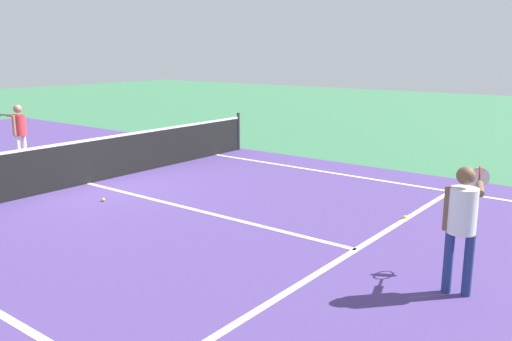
{
  "coord_description": "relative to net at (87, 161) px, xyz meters",
  "views": [
    {
      "loc": [
        -6.6,
        -9.69,
        2.8
      ],
      "look_at": [
        -0.28,
        -4.8,
        1.0
      ],
      "focal_mm": 37.43,
      "sensor_mm": 36.0,
      "label": 1
    }
  ],
  "objects": [
    {
      "name": "line_sideline_right",
      "position": [
        4.11,
        -5.95,
        -0.49
      ],
      "size": [
        0.1,
        11.89,
        0.01
      ],
      "primitive_type": "cube",
      "color": "white",
      "rests_on": "ground_plane"
    },
    {
      "name": "ground_plane",
      "position": [
        0.0,
        0.0,
        -0.49
      ],
      "size": [
        60.0,
        60.0,
        0.0
      ],
      "primitive_type": "plane",
      "color": "#38724C"
    },
    {
      "name": "line_center_service",
      "position": [
        0.0,
        -3.2,
        -0.49
      ],
      "size": [
        0.1,
        6.4,
        0.01
      ],
      "primitive_type": "cube",
      "color": "white",
      "rests_on": "ground_plane"
    },
    {
      "name": "player_far",
      "position": [
        0.19,
        3.06,
        0.43
      ],
      "size": [
        0.45,
        1.16,
        1.5
      ],
      "color": "white",
      "rests_on": "ground_plane"
    },
    {
      "name": "net",
      "position": [
        0.0,
        0.0,
        0.0
      ],
      "size": [
        10.25,
        0.09,
        1.07
      ],
      "color": "#33383D",
      "rests_on": "ground_plane"
    },
    {
      "name": "court_surface_inbounds",
      "position": [
        0.0,
        0.0,
        -0.49
      ],
      "size": [
        10.62,
        24.4,
        0.0
      ],
      "primitive_type": "cube",
      "color": "#4C387A",
      "rests_on": "ground_plane"
    },
    {
      "name": "tennis_ball_mid_court",
      "position": [
        1.81,
        -6.38,
        -0.46
      ],
      "size": [
        0.07,
        0.07,
        0.07
      ],
      "primitive_type": "sphere",
      "color": "#CCE033",
      "rests_on": "ground_plane"
    },
    {
      "name": "tennis_ball_near_net",
      "position": [
        -0.67,
        -1.42,
        -0.46
      ],
      "size": [
        0.07,
        0.07,
        0.07
      ],
      "primitive_type": "sphere",
      "color": "#CCE033",
      "rests_on": "ground_plane"
    },
    {
      "name": "player_near",
      "position": [
        -0.53,
        -7.99,
        0.45
      ],
      "size": [
        1.18,
        0.41,
        1.54
      ],
      "color": "navy",
      "rests_on": "ground_plane"
    },
    {
      "name": "line_service_near",
      "position": [
        0.0,
        -6.4,
        -0.49
      ],
      "size": [
        8.22,
        0.1,
        0.01
      ],
      "primitive_type": "cube",
      "color": "white",
      "rests_on": "ground_plane"
    }
  ]
}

